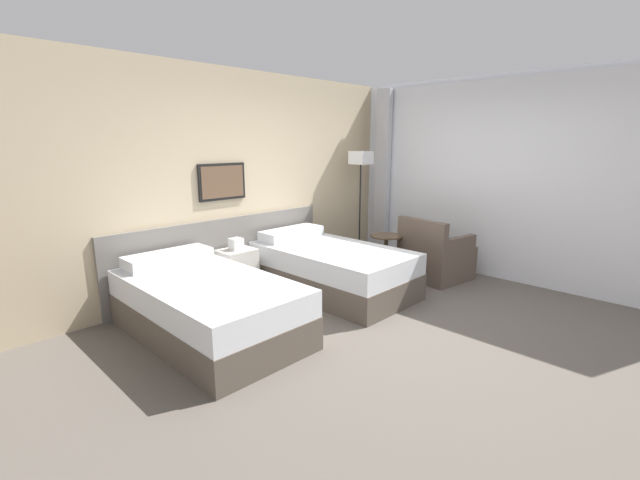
# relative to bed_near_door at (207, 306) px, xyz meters

# --- Properties ---
(ground_plane) EXTENTS (16.00, 16.00, 0.00)m
(ground_plane) POSITION_rel_bed_near_door_xyz_m (1.48, -1.20, -0.29)
(ground_plane) COLOR #5B544C
(wall_headboard) EXTENTS (10.00, 0.10, 2.70)m
(wall_headboard) POSITION_rel_bed_near_door_xyz_m (1.44, 1.04, 1.00)
(wall_headboard) COLOR #C6B28E
(wall_headboard) RESTS_ON ground_plane
(wall_window) EXTENTS (0.21, 4.71, 2.70)m
(wall_window) POSITION_rel_bed_near_door_xyz_m (3.78, -1.23, 1.05)
(wall_window) COLOR white
(wall_window) RESTS_ON ground_plane
(bed_near_door) EXTENTS (1.12, 1.98, 0.70)m
(bed_near_door) POSITION_rel_bed_near_door_xyz_m (0.00, 0.00, 0.00)
(bed_near_door) COLOR brown
(bed_near_door) RESTS_ON ground_plane
(bed_near_window) EXTENTS (1.12, 1.98, 0.70)m
(bed_near_window) POSITION_rel_bed_near_door_xyz_m (1.75, 0.00, 0.00)
(bed_near_window) COLOR brown
(bed_near_window) RESTS_ON ground_plane
(nightstand) EXTENTS (0.42, 0.35, 0.70)m
(nightstand) POSITION_rel_bed_near_door_xyz_m (0.88, 0.76, -0.00)
(nightstand) COLOR beige
(nightstand) RESTS_ON ground_plane
(floor_lamp) EXTENTS (0.27, 0.27, 1.70)m
(floor_lamp) POSITION_rel_bed_near_door_xyz_m (3.10, 0.66, 1.16)
(floor_lamp) COLOR black
(floor_lamp) RESTS_ON ground_plane
(side_table) EXTENTS (0.45, 0.45, 0.58)m
(side_table) POSITION_rel_bed_near_door_xyz_m (2.74, -0.11, 0.11)
(side_table) COLOR brown
(side_table) RESTS_ON ground_plane
(armchair) EXTENTS (0.86, 0.87, 0.85)m
(armchair) POSITION_rel_bed_near_door_xyz_m (3.12, -0.66, -0.00)
(armchair) COLOR brown
(armchair) RESTS_ON ground_plane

